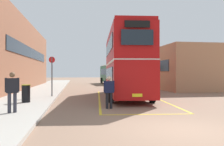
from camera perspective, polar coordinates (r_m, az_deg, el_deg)
The scene contains 11 objects.
ground_plane at distance 21.59m, azimuth -0.29°, elevation -4.67°, with size 135.60×135.60×0.00m, color #846651.
sidewalk_left at distance 23.98m, azimuth -16.76°, elevation -4.04°, with size 4.00×57.60×0.14m, color #A39E93.
brick_building_left at distance 28.52m, azimuth -25.40°, elevation 3.71°, with size 6.51×25.90×7.20m.
depot_building_right at distance 28.44m, azimuth 16.08°, elevation 1.03°, with size 6.63×12.86×4.52m.
double_decker_bus at distance 17.03m, azimuth 3.28°, elevation 2.52°, with size 3.39×10.29×4.75m.
single_deck_bus at distance 37.31m, azimuth -0.11°, elevation -0.16°, with size 3.03×8.30×3.02m.
pedestrian_boarding at distance 11.61m, azimuth -0.73°, elevation -4.19°, with size 0.55×0.24×1.61m.
pedestrian_waiting_near at distance 10.46m, azimuth -23.20°, elevation -3.67°, with size 0.54×0.36×1.67m.
litter_bin at distance 13.86m, azimuth -20.28°, elevation -4.69°, with size 0.48×0.48×0.99m.
bus_stop_sign at distance 16.88m, azimuth -14.46°, elevation 0.13°, with size 0.44×0.11×2.78m.
bay_marking_yellow at distance 15.26m, azimuth 4.47°, elevation -6.63°, with size 5.18×12.47×0.01m.
Camera 1 is at (-3.17, -6.88, 1.78)m, focal length 37.43 mm.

